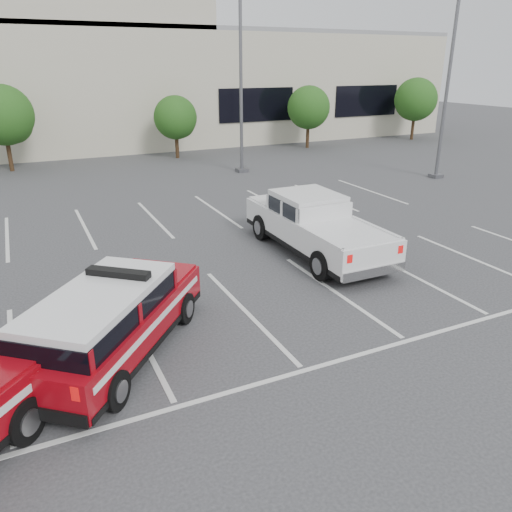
{
  "coord_description": "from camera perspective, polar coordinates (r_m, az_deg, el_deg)",
  "views": [
    {
      "loc": [
        -4.61,
        -10.23,
        5.87
      ],
      "look_at": [
        0.75,
        1.0,
        1.05
      ],
      "focal_mm": 35.0,
      "sensor_mm": 36.0,
      "label": 1
    }
  ],
  "objects": [
    {
      "name": "ground",
      "position": [
        12.67,
        -1.11,
        -6.44
      ],
      "size": [
        120.0,
        120.0,
        0.0
      ],
      "primitive_type": "plane",
      "color": "#333335",
      "rests_on": "ground"
    },
    {
      "name": "tree_mid_left",
      "position": [
        32.4,
        -26.79,
        13.99
      ],
      "size": [
        3.37,
        3.37,
        4.85
      ],
      "color": "#3F2B19",
      "rests_on": "ground"
    },
    {
      "name": "white_pickup",
      "position": [
        16.45,
        6.68,
        2.91
      ],
      "size": [
        2.16,
        6.2,
        1.9
      ],
      "rotation": [
        0.0,
        0.0,
        -0.0
      ],
      "color": "silver",
      "rests_on": "ground"
    },
    {
      "name": "light_pole_right",
      "position": [
        28.89,
        21.15,
        18.48
      ],
      "size": [
        0.9,
        0.6,
        10.24
      ],
      "color": "#59595E",
      "rests_on": "ground"
    },
    {
      "name": "tree_right",
      "position": [
        37.95,
        6.11,
        16.36
      ],
      "size": [
        3.07,
        3.07,
        4.42
      ],
      "color": "#3F2B19",
      "rests_on": "ground"
    },
    {
      "name": "convention_building",
      "position": [
        42.39,
        -20.08,
        18.41
      ],
      "size": [
        60.0,
        16.99,
        13.2
      ],
      "color": "beige",
      "rests_on": "ground"
    },
    {
      "name": "stall_markings",
      "position": [
        16.52,
        -7.6,
        0.17
      ],
      "size": [
        23.0,
        15.0,
        0.01
      ],
      "primitive_type": "cube",
      "color": "silver",
      "rests_on": "ground"
    },
    {
      "name": "fire_chief_suv",
      "position": [
        10.97,
        -16.05,
        -7.6
      ],
      "size": [
        4.76,
        5.19,
        1.82
      ],
      "rotation": [
        0.0,
        0.0,
        -0.69
      ],
      "color": "maroon",
      "rests_on": "ground"
    },
    {
      "name": "tree_mid_right",
      "position": [
        33.87,
        -9.06,
        15.21
      ],
      "size": [
        2.77,
        2.77,
        3.99
      ],
      "color": "#3F2B19",
      "rests_on": "ground"
    },
    {
      "name": "tree_far_right",
      "position": [
        43.96,
        17.83,
        16.52
      ],
      "size": [
        3.37,
        3.37,
        4.85
      ],
      "color": "#3F2B19",
      "rests_on": "ground"
    },
    {
      "name": "light_pole_mid",
      "position": [
        28.7,
        -1.74,
        19.79
      ],
      "size": [
        0.9,
        0.6,
        10.24
      ],
      "color": "#59595E",
      "rests_on": "ground"
    }
  ]
}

